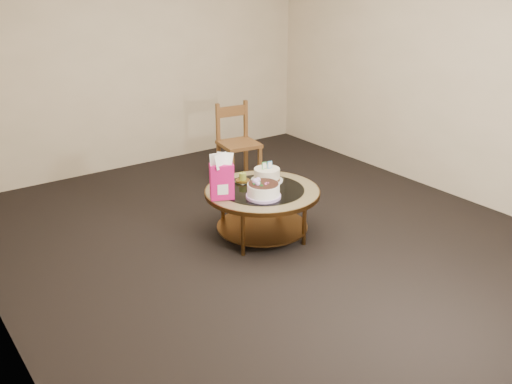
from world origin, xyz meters
TOP-DOWN VIEW (x-y plane):
  - ground at (0.00, 0.00)m, footprint 5.00×5.00m
  - room_walls at (0.00, 0.00)m, footprint 4.52×5.02m
  - coffee_table at (0.00, -0.00)m, footprint 1.02×1.02m
  - decorated_cake at (-0.11, -0.16)m, footprint 0.30×0.30m
  - cream_cake at (0.15, 0.14)m, footprint 0.29×0.29m
  - gift_bag at (-0.40, 0.03)m, footprint 0.22×0.20m
  - pillar_candle at (-0.04, 0.24)m, footprint 0.13×0.13m
  - dining_chair at (0.63, 1.34)m, footprint 0.45×0.45m

SIDE VIEW (x-z plane):
  - ground at x=0.00m, z-range 0.00..0.00m
  - coffee_table at x=0.00m, z-range 0.15..0.61m
  - dining_chair at x=0.63m, z-range 0.01..0.88m
  - pillar_candle at x=-0.04m, z-range 0.44..0.54m
  - decorated_cake at x=-0.11m, z-range 0.43..0.60m
  - cream_cake at x=0.15m, z-range 0.42..0.61m
  - gift_bag at x=-0.40m, z-range 0.46..0.85m
  - room_walls at x=0.00m, z-range 0.24..2.85m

